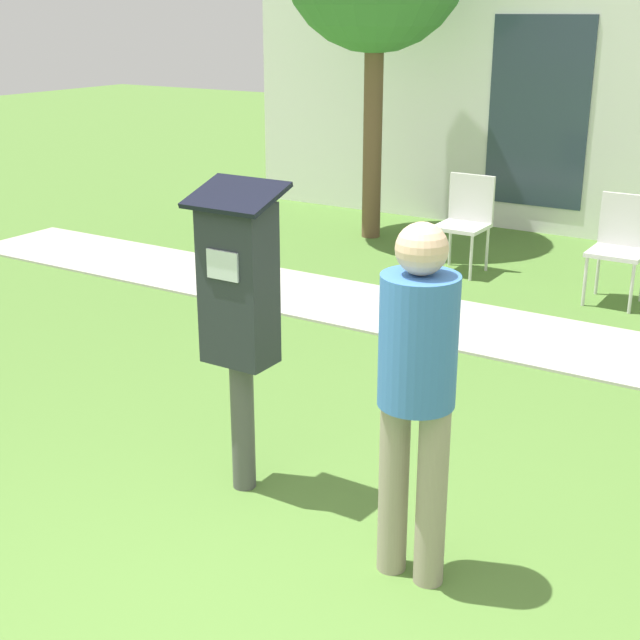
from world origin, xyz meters
TOP-DOWN VIEW (x-y plane):
  - sidewalk at (0.00, 3.90)m, footprint 12.00×1.10m
  - parking_meter at (-0.72, 0.99)m, footprint 0.44×0.31m
  - person_standing at (0.36, 0.76)m, footprint 0.32×0.32m
  - outdoor_chair_left at (-1.39, 5.37)m, footprint 0.44×0.44m
  - outdoor_chair_middle at (0.08, 5.19)m, footprint 0.44×0.44m

SIDE VIEW (x-z plane):
  - sidewalk at x=0.00m, z-range 0.00..0.02m
  - outdoor_chair_left at x=-1.39m, z-range 0.08..0.98m
  - outdoor_chair_middle at x=0.08m, z-range 0.08..0.98m
  - person_standing at x=0.36m, z-range 0.14..1.72m
  - parking_meter at x=-0.72m, z-range 0.22..1.81m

